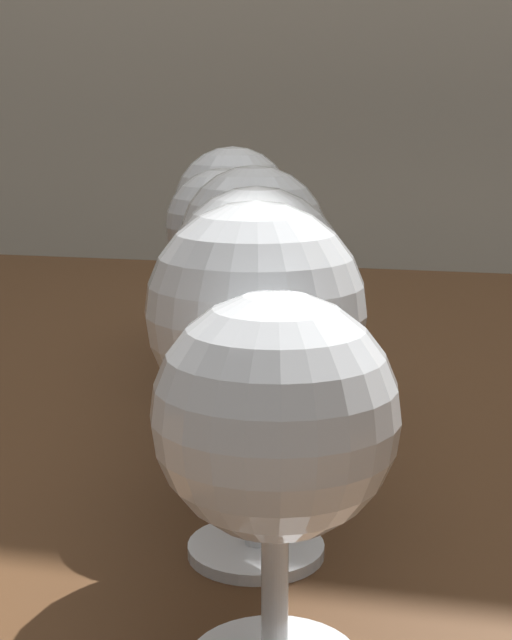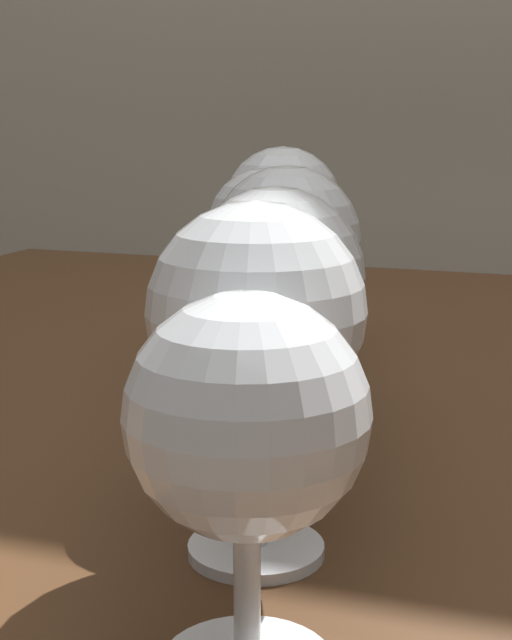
{
  "view_description": "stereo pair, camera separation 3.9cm",
  "coord_description": "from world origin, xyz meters",
  "px_view_note": "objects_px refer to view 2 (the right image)",
  "views": [
    {
      "loc": [
        0.03,
        -0.65,
        0.94
      ],
      "look_at": [
        -0.06,
        -0.28,
        0.86
      ],
      "focal_mm": 54.63,
      "sensor_mm": 36.0,
      "label": 1
    },
    {
      "loc": [
        0.06,
        -0.64,
        0.94
      ],
      "look_at": [
        -0.06,
        -0.28,
        0.86
      ],
      "focal_mm": 54.63,
      "sensor_mm": 36.0,
      "label": 2
    }
  ],
  "objects_px": {
    "wine_glass_rose": "(275,285)",
    "wine_glass_port": "(256,319)",
    "wine_glass_empty": "(247,425)",
    "wine_glass_pinot": "(265,233)",
    "wine_glass_merlot": "(287,245)",
    "wine_glass_cabernet": "(283,210)"
  },
  "relations": [
    {
      "from": "wine_glass_empty",
      "to": "wine_glass_rose",
      "type": "bearing_deg",
      "value": 105.72
    },
    {
      "from": "wine_glass_merlot",
      "to": "wine_glass_pinot",
      "type": "bearing_deg",
      "value": 117.44
    },
    {
      "from": "wine_glass_empty",
      "to": "wine_glass_merlot",
      "type": "bearing_deg",
      "value": 105.34
    },
    {
      "from": "wine_glass_merlot",
      "to": "wine_glass_rose",
      "type": "bearing_deg",
      "value": -75.34
    },
    {
      "from": "wine_glass_merlot",
      "to": "wine_glass_cabernet",
      "type": "bearing_deg",
      "value": 108.84
    },
    {
      "from": "wine_glass_pinot",
      "to": "wine_glass_rose",
      "type": "bearing_deg",
      "value": -69.32
    },
    {
      "from": "wine_glass_empty",
      "to": "wine_glass_pinot",
      "type": "relative_size",
      "value": 0.89
    },
    {
      "from": "wine_glass_rose",
      "to": "wine_glass_port",
      "type": "bearing_deg",
      "value": -76.37
    },
    {
      "from": "wine_glass_empty",
      "to": "wine_glass_pinot",
      "type": "xyz_separation_m",
      "value": [
        -0.11,
        0.35,
        0.02
      ]
    },
    {
      "from": "wine_glass_pinot",
      "to": "wine_glass_cabernet",
      "type": "relative_size",
      "value": 0.93
    },
    {
      "from": "wine_glass_port",
      "to": "wine_glass_merlot",
      "type": "relative_size",
      "value": 0.98
    },
    {
      "from": "wine_glass_merlot",
      "to": "wine_glass_port",
      "type": "bearing_deg",
      "value": -75.81
    },
    {
      "from": "wine_glass_merlot",
      "to": "wine_glass_cabernet",
      "type": "relative_size",
      "value": 0.97
    },
    {
      "from": "wine_glass_port",
      "to": "wine_glass_cabernet",
      "type": "bearing_deg",
      "value": 106.53
    },
    {
      "from": "wine_glass_port",
      "to": "wine_glass_cabernet",
      "type": "distance_m",
      "value": 0.38
    },
    {
      "from": "wine_glass_rose",
      "to": "wine_glass_pinot",
      "type": "distance_m",
      "value": 0.19
    },
    {
      "from": "wine_glass_empty",
      "to": "wine_glass_merlot",
      "type": "height_order",
      "value": "wine_glass_merlot"
    },
    {
      "from": "wine_glass_empty",
      "to": "wine_glass_pinot",
      "type": "height_order",
      "value": "wine_glass_pinot"
    },
    {
      "from": "wine_glass_merlot",
      "to": "wine_glass_cabernet",
      "type": "height_order",
      "value": "wine_glass_cabernet"
    },
    {
      "from": "wine_glass_empty",
      "to": "wine_glass_port",
      "type": "height_order",
      "value": "wine_glass_port"
    },
    {
      "from": "wine_glass_port",
      "to": "wine_glass_rose",
      "type": "bearing_deg",
      "value": 103.63
    },
    {
      "from": "wine_glass_merlot",
      "to": "wine_glass_cabernet",
      "type": "distance_m",
      "value": 0.19
    }
  ]
}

